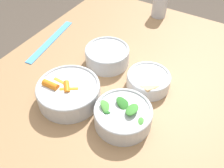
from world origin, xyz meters
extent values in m
cube|color=#99724C|center=(0.00, 0.00, 0.75)|extent=(1.30, 0.99, 0.03)
cube|color=olive|center=(0.59, 0.43, 0.37)|extent=(0.06, 0.06, 0.74)
cylinder|color=silver|center=(-0.04, 0.15, 0.79)|extent=(0.19, 0.19, 0.06)
torus|color=silver|center=(-0.04, 0.15, 0.82)|extent=(0.19, 0.19, 0.01)
cylinder|color=orange|center=(-0.04, 0.19, 0.81)|extent=(0.02, 0.04, 0.02)
cylinder|color=orange|center=(-0.05, 0.15, 0.81)|extent=(0.05, 0.06, 0.02)
cylinder|color=orange|center=(-0.02, 0.14, 0.81)|extent=(0.04, 0.05, 0.02)
cylinder|color=orange|center=(-0.05, 0.16, 0.82)|extent=(0.04, 0.04, 0.02)
cylinder|color=orange|center=(-0.07, 0.20, 0.82)|extent=(0.02, 0.05, 0.02)
cylinder|color=silver|center=(-0.03, -0.03, 0.79)|extent=(0.16, 0.16, 0.05)
torus|color=silver|center=(-0.03, -0.03, 0.82)|extent=(0.16, 0.16, 0.01)
ellipsoid|color=#2D7028|center=(-0.01, -0.02, 0.82)|extent=(0.05, 0.06, 0.04)
ellipsoid|color=#4C933D|center=(-0.05, 0.01, 0.81)|extent=(0.05, 0.06, 0.05)
ellipsoid|color=#3D8433|center=(-0.02, -0.05, 0.82)|extent=(0.05, 0.04, 0.02)
ellipsoid|color=#2D7028|center=(-0.03, 0.02, 0.81)|extent=(0.06, 0.07, 0.03)
ellipsoid|color=#235B23|center=(-0.05, 0.01, 0.81)|extent=(0.04, 0.03, 0.04)
ellipsoid|color=#4C933D|center=(-0.05, -0.07, 0.80)|extent=(0.06, 0.06, 0.05)
cylinder|color=silver|center=(0.17, 0.15, 0.79)|extent=(0.16, 0.16, 0.06)
torus|color=silver|center=(0.17, 0.15, 0.82)|extent=(0.16, 0.16, 0.01)
cylinder|color=#9E6B4C|center=(0.17, 0.15, 0.78)|extent=(0.14, 0.14, 0.03)
ellipsoid|color=#AD7551|center=(0.19, 0.12, 0.80)|extent=(0.01, 0.01, 0.01)
ellipsoid|color=#A36B4C|center=(0.21, 0.18, 0.80)|extent=(0.01, 0.01, 0.01)
ellipsoid|color=#A36B4C|center=(0.13, 0.15, 0.81)|extent=(0.01, 0.01, 0.01)
ellipsoid|color=#8E5B3D|center=(0.22, 0.12, 0.80)|extent=(0.01, 0.01, 0.01)
ellipsoid|color=#A36B4C|center=(0.23, 0.16, 0.80)|extent=(0.01, 0.01, 0.01)
ellipsoid|color=#AD7551|center=(0.14, 0.14, 0.80)|extent=(0.01, 0.01, 0.01)
ellipsoid|color=#8E5B3D|center=(0.15, 0.12, 0.80)|extent=(0.01, 0.01, 0.01)
ellipsoid|color=#A36B4C|center=(0.17, 0.09, 0.81)|extent=(0.01, 0.01, 0.01)
ellipsoid|color=#A36B4C|center=(0.15, 0.09, 0.81)|extent=(0.01, 0.01, 0.01)
ellipsoid|color=#8E5B3D|center=(0.20, 0.19, 0.80)|extent=(0.01, 0.01, 0.01)
ellipsoid|color=#AD7551|center=(0.17, 0.11, 0.80)|extent=(0.01, 0.01, 0.01)
ellipsoid|color=#AD7551|center=(0.15, 0.19, 0.81)|extent=(0.01, 0.01, 0.01)
ellipsoid|color=#A36B4C|center=(0.12, 0.10, 0.81)|extent=(0.01, 0.01, 0.01)
cylinder|color=#E0A88E|center=(0.22, 0.12, 0.81)|extent=(0.03, 0.03, 0.01)
cylinder|color=beige|center=(0.11, 0.14, 0.81)|extent=(0.03, 0.03, 0.01)
cylinder|color=tan|center=(0.11, 0.17, 0.81)|extent=(0.03, 0.03, 0.01)
cylinder|color=#E0A88E|center=(0.21, 0.18, 0.81)|extent=(0.03, 0.03, 0.01)
cylinder|color=beige|center=(0.17, 0.15, 0.81)|extent=(0.03, 0.03, 0.01)
cylinder|color=silver|center=(0.14, -0.03, 0.78)|extent=(0.14, 0.14, 0.04)
torus|color=silver|center=(0.14, -0.03, 0.81)|extent=(0.14, 0.14, 0.01)
cube|color=tan|center=(0.14, 0.01, 0.79)|extent=(0.06, 0.06, 0.02)
cube|color=tan|center=(0.14, -0.06, 0.80)|extent=(0.06, 0.06, 0.01)
cube|color=tan|center=(0.14, -0.03, 0.80)|extent=(0.05, 0.06, 0.01)
cube|color=tan|center=(0.10, -0.04, 0.80)|extent=(0.07, 0.07, 0.03)
cube|color=#4C99E0|center=(0.16, 0.41, 0.76)|extent=(0.30, 0.07, 0.00)
cylinder|color=#B2B7C1|center=(0.56, 0.12, 0.81)|extent=(0.06, 0.06, 0.10)
camera|label=1|loc=(-0.41, -0.22, 1.35)|focal=40.00mm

